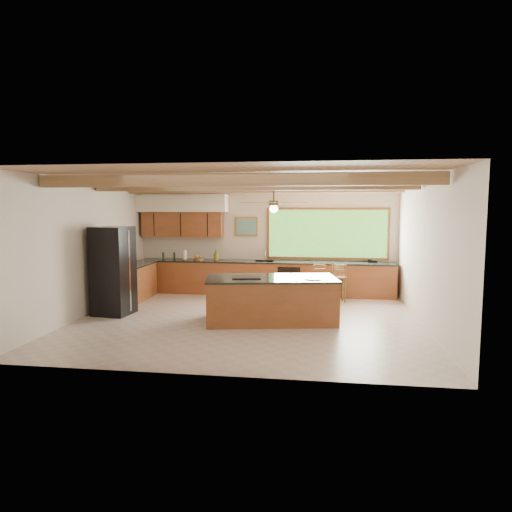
# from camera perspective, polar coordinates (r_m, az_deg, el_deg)

# --- Properties ---
(ground) EXTENTS (7.20, 7.20, 0.00)m
(ground) POSITION_cam_1_polar(r_m,az_deg,el_deg) (9.81, -1.07, -7.99)
(ground) COLOR #C0AD9F
(ground) RESTS_ON ground
(room_shell) EXTENTS (7.27, 6.54, 3.02)m
(room_shell) POSITION_cam_1_polar(r_m,az_deg,el_deg) (10.19, -1.45, 5.12)
(room_shell) COLOR beige
(room_shell) RESTS_ON ground
(counter_run) EXTENTS (7.12, 3.10, 1.24)m
(counter_run) POSITION_cam_1_polar(r_m,az_deg,el_deg) (12.29, -2.98, -2.90)
(counter_run) COLOR brown
(counter_run) RESTS_ON ground
(island) EXTENTS (2.86, 1.71, 0.95)m
(island) POSITION_cam_1_polar(r_m,az_deg,el_deg) (9.59, 1.92, -5.45)
(island) COLOR brown
(island) RESTS_ON ground
(refrigerator) EXTENTS (0.84, 0.82, 1.96)m
(refrigerator) POSITION_cam_1_polar(r_m,az_deg,el_deg) (10.64, -17.42, -1.77)
(refrigerator) COLOR black
(refrigerator) RESTS_ON ground
(bar_stool_a) EXTENTS (0.45, 0.45, 1.01)m
(bar_stool_a) POSITION_cam_1_polar(r_m,az_deg,el_deg) (11.91, 8.09, -2.60)
(bar_stool_a) COLOR brown
(bar_stool_a) RESTS_ON ground
(bar_stool_b) EXTENTS (0.44, 0.44, 0.99)m
(bar_stool_b) POSITION_cam_1_polar(r_m,az_deg,el_deg) (11.21, 7.72, -3.20)
(bar_stool_b) COLOR brown
(bar_stool_b) RESTS_ON ground
(bar_stool_c) EXTENTS (0.39, 0.39, 0.94)m
(bar_stool_c) POSITION_cam_1_polar(r_m,az_deg,el_deg) (11.95, 10.23, -2.80)
(bar_stool_c) COLOR brown
(bar_stool_c) RESTS_ON ground
(bar_stool_d) EXTENTS (0.43, 0.43, 1.05)m
(bar_stool_d) POSITION_cam_1_polar(r_m,az_deg,el_deg) (11.65, 10.26, -2.71)
(bar_stool_d) COLOR brown
(bar_stool_d) RESTS_ON ground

